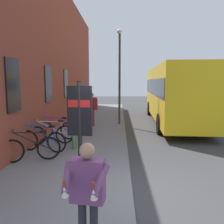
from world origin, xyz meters
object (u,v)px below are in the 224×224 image
Objects in this scene: pedestrian_crossing_street at (92,106)px; street_lamp at (120,69)px; bicycle_by_door at (51,134)px; bicycle_leaning_wall at (43,141)px; city_bus at (174,91)px; pedestrian_near_bus at (75,120)px; bicycle_beside_lamp at (57,129)px; tourist_with_hotdogs at (87,188)px; bicycle_under_window at (31,149)px; transit_info_sign at (80,118)px.

pedestrian_crossing_street is 0.34× the size of street_lamp.
pedestrian_crossing_street is at bearing -16.19° from bicycle_by_door.
city_bus reaches higher than bicycle_leaning_wall.
pedestrian_crossing_street is (4.77, -1.12, 0.71)m from bicycle_leaning_wall.
bicycle_by_door is at bearing 62.90° from pedestrian_near_bus.
city_bus is at bearing -50.96° from bicycle_beside_lamp.
bicycle_under_window is at bearing 30.10° from tourist_with_hotdogs.
tourist_with_hotdogs is at bearing 162.13° from city_bus.
pedestrian_crossing_street is at bearing -21.68° from bicycle_beside_lamp.
bicycle_beside_lamp is at bearing 143.85° from street_lamp.
pedestrian_crossing_street is (4.32, -0.10, 0.07)m from pedestrian_near_bus.
bicycle_under_window is at bearing 157.85° from street_lamp.
city_bus is 12.15m from tourist_with_hotdogs.
bicycle_under_window is at bearing 46.20° from transit_info_sign.
tourist_with_hotdogs is (-5.27, -1.17, -0.05)m from pedestrian_near_bus.
bicycle_leaning_wall is 1.91m from bicycle_beside_lamp.
bicycle_by_door is 8.36m from city_bus.
bicycle_under_window is 1.06× the size of tourist_with_hotdogs.
pedestrian_crossing_street is (3.80, -1.10, 0.71)m from bicycle_by_door.
transit_info_sign reaches higher than pedestrian_crossing_street.
bicycle_leaning_wall is at bearing 138.63° from city_bus.
bicycle_by_door is 1.02× the size of pedestrian_near_bus.
pedestrian_near_bus is (3.14, 0.72, -0.57)m from transit_info_sign.
transit_info_sign is at bearing -175.22° from pedestrian_crossing_street.
bicycle_by_door is at bearing 25.30° from transit_info_sign.
pedestrian_crossing_street reaches higher than bicycle_by_door.
tourist_with_hotdogs is (-6.73, -2.21, 0.59)m from bicycle_beside_lamp.
bicycle_by_door is at bearing 150.24° from street_lamp.
pedestrian_near_bus is at bearing -66.31° from bicycle_leaning_wall.
city_bus reaches higher than pedestrian_near_bus.
transit_info_sign is 0.23× the size of city_bus.
tourist_with_hotdogs reaches higher than bicycle_by_door.
bicycle_leaning_wall is at bearing 154.60° from street_lamp.
bicycle_by_door is 6.21m from tourist_with_hotdogs.
bicycle_under_window is 2.90m from bicycle_beside_lamp.
city_bus is at bearing -37.98° from pedestrian_near_bus.
city_bus is (6.72, -5.91, 1.41)m from bicycle_leaning_wall.
bicycle_under_window is 0.98× the size of bicycle_by_door.
tourist_with_hotdogs is 0.30× the size of street_lamp.
bicycle_by_door is (1.95, -0.05, 0.00)m from bicycle_under_window.
street_lamp is at bearing -17.48° from pedestrian_near_bus.
city_bus is at bearing -69.86° from street_lamp.
pedestrian_crossing_street is (2.86, -1.14, 0.71)m from bicycle_beside_lamp.
bicycle_under_window is at bearing 178.60° from bicycle_by_door.
bicycle_by_door is at bearing -1.04° from bicycle_leaning_wall.
bicycle_leaning_wall is 0.33× the size of street_lamp.
city_bus is 6.28× the size of pedestrian_near_bus.
tourist_with_hotdogs is (-4.83, -2.19, 0.59)m from bicycle_leaning_wall.
tourist_with_hotdogs is (-9.59, -1.07, -0.12)m from pedestrian_crossing_street.
street_lamp is at bearing -22.15° from bicycle_under_window.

